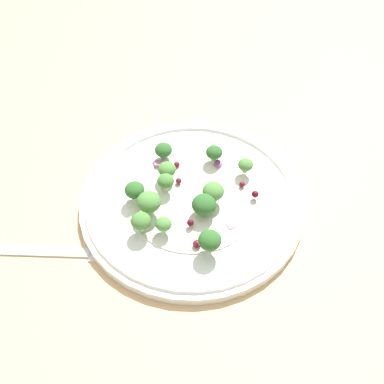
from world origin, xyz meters
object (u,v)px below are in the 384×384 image
(broccoli_floret_1, at_px, (214,153))
(fork, at_px, (52,251))
(broccoli_floret_0, at_px, (135,190))
(plate, at_px, (192,201))
(broccoli_floret_2, at_px, (211,240))

(broccoli_floret_1, relative_size, fork, 0.13)
(broccoli_floret_1, distance_m, fork, 0.24)
(broccoli_floret_0, distance_m, fork, 0.12)
(plate, xyz_separation_m, broccoli_floret_2, (-0.08, 0.01, 0.03))
(plate, relative_size, fork, 1.64)
(fork, bearing_deg, broccoli_floret_2, -116.95)
(broccoli_floret_2, bearing_deg, plate, -9.84)
(plate, relative_size, broccoli_floret_0, 11.36)
(plate, xyz_separation_m, broccoli_floret_1, (0.05, -0.05, 0.02))
(plate, height_order, fork, plate)
(plate, bearing_deg, broccoli_floret_0, 66.76)
(broccoli_floret_1, distance_m, broccoli_floret_2, 0.14)
(plate, xyz_separation_m, fork, (0.01, 0.18, -0.01))
(broccoli_floret_1, relative_size, broccoli_floret_2, 0.81)
(plate, bearing_deg, fork, 88.41)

